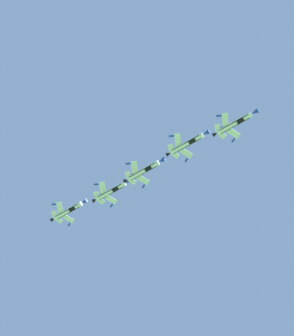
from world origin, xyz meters
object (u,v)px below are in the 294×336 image
(fighter_jet_left_wing, at_px, (187,143))
(fighter_jet_right_wing, at_px, (144,171))
(fighter_jet_left_outer, at_px, (111,191))
(fighter_jet_lead, at_px, (235,123))
(fighter_jet_right_outer, at_px, (69,211))

(fighter_jet_left_wing, relative_size, fighter_jet_right_wing, 1.00)
(fighter_jet_right_wing, bearing_deg, fighter_jet_left_outer, -98.75)
(fighter_jet_lead, distance_m, fighter_jet_left_wing, 16.46)
(fighter_jet_lead, bearing_deg, fighter_jet_left_outer, -90.85)
(fighter_jet_left_outer, bearing_deg, fighter_jet_left_wing, 86.05)
(fighter_jet_left_wing, distance_m, fighter_jet_right_outer, 50.04)
(fighter_jet_left_wing, height_order, fighter_jet_right_wing, fighter_jet_left_wing)
(fighter_jet_lead, xyz_separation_m, fighter_jet_left_outer, (-46.54, 11.60, 1.70))
(fighter_jet_lead, distance_m, fighter_jet_right_outer, 66.41)
(fighter_jet_right_wing, distance_m, fighter_jet_right_outer, 33.57)
(fighter_jet_left_outer, bearing_deg, fighter_jet_right_outer, -88.03)
(fighter_jet_left_wing, distance_m, fighter_jet_right_wing, 16.84)
(fighter_jet_left_outer, distance_m, fighter_jet_right_outer, 18.45)
(fighter_jet_lead, height_order, fighter_jet_right_outer, fighter_jet_right_outer)
(fighter_jet_lead, relative_size, fighter_jet_left_wing, 1.00)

